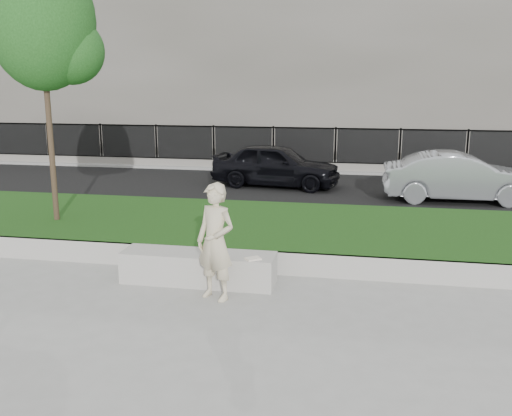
% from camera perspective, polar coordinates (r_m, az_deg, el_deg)
% --- Properties ---
extents(ground, '(90.00, 90.00, 0.00)m').
position_cam_1_polar(ground, '(9.10, -6.48, -8.27)').
color(ground, gray).
rests_on(ground, ground).
extents(grass_bank, '(34.00, 4.00, 0.40)m').
position_cam_1_polar(grass_bank, '(11.80, -2.23, -2.23)').
color(grass_bank, '#15330C').
rests_on(grass_bank, ground).
extents(grass_kerb, '(34.00, 0.08, 0.40)m').
position_cam_1_polar(grass_kerb, '(9.97, -4.75, -5.10)').
color(grass_kerb, '#ACA9A1').
rests_on(grass_kerb, ground).
extents(street, '(34.00, 7.00, 0.04)m').
position_cam_1_polar(street, '(17.11, 1.88, 1.89)').
color(street, black).
rests_on(street, ground).
extents(far_pavement, '(34.00, 3.00, 0.12)m').
position_cam_1_polar(far_pavement, '(21.49, 3.74, 4.23)').
color(far_pavement, gray).
rests_on(far_pavement, ground).
extents(iron_fence, '(32.00, 0.30, 1.50)m').
position_cam_1_polar(iron_fence, '(20.44, 3.41, 5.15)').
color(iron_fence, slate).
rests_on(iron_fence, far_pavement).
extents(building_facade, '(34.00, 10.00, 10.00)m').
position_cam_1_polar(building_facade, '(28.27, 5.70, 16.28)').
color(building_facade, '#5A574F').
rests_on(building_facade, ground).
extents(stone_bench, '(2.51, 0.63, 0.51)m').
position_cam_1_polar(stone_bench, '(9.37, -5.77, -5.95)').
color(stone_bench, '#ACA9A1').
rests_on(stone_bench, ground).
extents(man, '(0.76, 0.65, 1.78)m').
position_cam_1_polar(man, '(8.51, -4.06, -3.40)').
color(man, beige).
rests_on(man, ground).
extents(book, '(0.28, 0.27, 0.03)m').
position_cam_1_polar(book, '(8.90, -0.30, -5.08)').
color(book, white).
rests_on(book, stone_bench).
extents(young_tree, '(2.17, 2.07, 5.31)m').
position_cam_1_polar(young_tree, '(12.27, -20.26, 16.73)').
color(young_tree, '#38281C').
rests_on(young_tree, grass_bank).
extents(car_dark, '(4.05, 2.07, 1.32)m').
position_cam_1_polar(car_dark, '(17.35, 2.02, 4.32)').
color(car_dark, black).
rests_on(car_dark, street).
extents(car_silver, '(4.00, 1.47, 1.31)m').
position_cam_1_polar(car_silver, '(16.15, 19.67, 2.92)').
color(car_silver, '#9B9FA4').
rests_on(car_silver, street).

